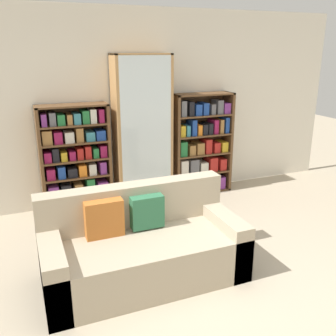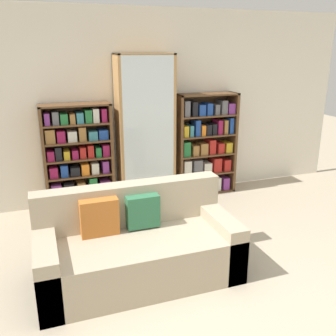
{
  "view_description": "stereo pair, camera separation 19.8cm",
  "coord_description": "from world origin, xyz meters",
  "px_view_note": "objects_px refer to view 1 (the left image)",
  "views": [
    {
      "loc": [
        -1.54,
        -2.4,
        2.14
      ],
      "look_at": [
        0.07,
        1.57,
        0.78
      ],
      "focal_mm": 40.0,
      "sensor_mm": 36.0,
      "label": 1
    },
    {
      "loc": [
        -1.35,
        -2.47,
        2.14
      ],
      "look_at": [
        0.07,
        1.57,
        0.78
      ],
      "focal_mm": 40.0,
      "sensor_mm": 36.0,
      "label": 2
    }
  ],
  "objects_px": {
    "bookshelf_left": "(76,160)",
    "couch": "(142,248)",
    "wine_bottle": "(207,207)",
    "display_cabinet": "(142,131)",
    "bookshelf_right": "(201,146)"
  },
  "relations": [
    {
      "from": "bookshelf_left",
      "to": "bookshelf_right",
      "type": "xyz_separation_m",
      "value": [
        1.89,
        0.0,
        0.01
      ]
    },
    {
      "from": "bookshelf_left",
      "to": "wine_bottle",
      "type": "xyz_separation_m",
      "value": [
        1.52,
        -0.93,
        -0.57
      ]
    },
    {
      "from": "bookshelf_right",
      "to": "couch",
      "type": "bearing_deg",
      "value": -130.04
    },
    {
      "from": "couch",
      "to": "bookshelf_left",
      "type": "bearing_deg",
      "value": 99.39
    },
    {
      "from": "bookshelf_right",
      "to": "display_cabinet",
      "type": "bearing_deg",
      "value": -179.06
    },
    {
      "from": "display_cabinet",
      "to": "wine_bottle",
      "type": "bearing_deg",
      "value": -57.82
    },
    {
      "from": "wine_bottle",
      "to": "couch",
      "type": "bearing_deg",
      "value": -141.78
    },
    {
      "from": "couch",
      "to": "bookshelf_right",
      "type": "distance_m",
      "value": 2.5
    },
    {
      "from": "bookshelf_left",
      "to": "couch",
      "type": "bearing_deg",
      "value": -80.61
    },
    {
      "from": "couch",
      "to": "bookshelf_right",
      "type": "relative_size",
      "value": 1.23
    },
    {
      "from": "bookshelf_right",
      "to": "bookshelf_left",
      "type": "bearing_deg",
      "value": -179.99
    },
    {
      "from": "display_cabinet",
      "to": "bookshelf_right",
      "type": "xyz_separation_m",
      "value": [
        0.95,
        0.02,
        -0.32
      ]
    },
    {
      "from": "display_cabinet",
      "to": "bookshelf_right",
      "type": "relative_size",
      "value": 1.37
    },
    {
      "from": "couch",
      "to": "bookshelf_right",
      "type": "bearing_deg",
      "value": 49.96
    },
    {
      "from": "couch",
      "to": "wine_bottle",
      "type": "bearing_deg",
      "value": 38.22
    }
  ]
}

